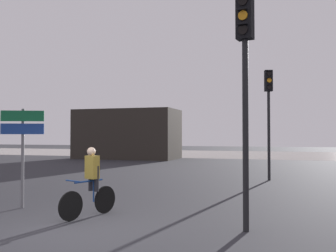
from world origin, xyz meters
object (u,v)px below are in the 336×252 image
distant_building (127,134)px  direction_sign_post (23,139)px  traffic_light_far_right (269,104)px  traffic_light_near_right (245,67)px  cyclist (91,181)px

distant_building → direction_sign_post: (5.89, -20.31, -0.22)m
distant_building → traffic_light_far_right: 16.94m
distant_building → traffic_light_far_right: traffic_light_far_right is taller
distant_building → direction_sign_post: 21.15m
direction_sign_post → traffic_light_near_right: bearing=150.2°
traffic_light_far_right → direction_sign_post: (-5.92, -8.23, -1.45)m
distant_building → direction_sign_post: size_ratio=3.19×
traffic_light_near_right → direction_sign_post: traffic_light_near_right is taller
traffic_light_near_right → cyclist: (-3.61, 0.32, -2.44)m
direction_sign_post → cyclist: (2.21, -0.35, -0.97)m
distant_building → traffic_light_far_right: size_ratio=1.77×
traffic_light_near_right → cyclist: bearing=7.0°
traffic_light_near_right → traffic_light_far_right: (0.10, 8.90, -0.02)m
traffic_light_far_right → direction_sign_post: 10.24m
direction_sign_post → traffic_light_far_right: bearing=-149.0°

